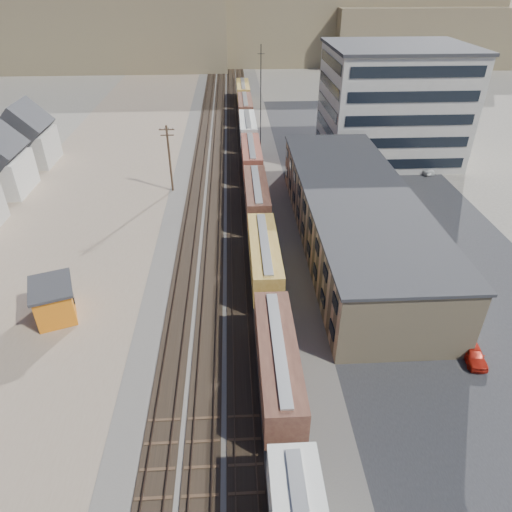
{
  "coord_description": "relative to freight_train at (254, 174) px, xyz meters",
  "views": [
    {
      "loc": [
        0.72,
        -22.61,
        29.01
      ],
      "look_at": [
        2.91,
        18.07,
        3.0
      ],
      "focal_mm": 32.0,
      "sensor_mm": 36.0,
      "label": 1
    }
  ],
  "objects": [
    {
      "name": "radio_mast",
      "position": [
        2.2,
        19.05,
        6.33
      ],
      "size": [
        1.2,
        0.16,
        18.0
      ],
      "color": "black",
      "rests_on": "ground"
    },
    {
      "name": "parked_car_blue",
      "position": [
        21.61,
        15.84,
        -2.11
      ],
      "size": [
        4.41,
        5.41,
        1.37
      ],
      "primitive_type": "imported",
      "rotation": [
        0.0,
        0.0,
        0.52
      ],
      "color": "navy",
      "rests_on": "ground"
    },
    {
      "name": "ground",
      "position": [
        -3.8,
        -40.95,
        -2.79
      ],
      "size": [
        300.0,
        300.0,
        0.0
      ],
      "primitive_type": "plane",
      "color": "#6B6356",
      "rests_on": "ground"
    },
    {
      "name": "utility_pole_north",
      "position": [
        -12.3,
        1.05,
        2.5
      ],
      "size": [
        2.2,
        0.32,
        10.0
      ],
      "color": "#382619",
      "rests_on": "ground"
    },
    {
      "name": "parked_car_far",
      "position": [
        28.42,
        6.1,
        -2.06
      ],
      "size": [
        2.98,
        4.66,
        1.48
      ],
      "primitive_type": "imported",
      "rotation": [
        0.0,
        0.0,
        0.31
      ],
      "color": "silver",
      "rests_on": "ground"
    },
    {
      "name": "warehouse",
      "position": [
        11.18,
        -15.95,
        0.86
      ],
      "size": [
        12.4,
        40.4,
        7.25
      ],
      "color": "tan",
      "rests_on": "ground"
    },
    {
      "name": "parked_car_red",
      "position": [
        17.24,
        -35.89,
        -2.12
      ],
      "size": [
        1.94,
        4.09,
        1.35
      ],
      "primitive_type": "imported",
      "rotation": [
        0.0,
        0.0,
        -0.09
      ],
      "color": "#B51F10",
      "rests_on": "ground"
    },
    {
      "name": "asphalt_lot",
      "position": [
        18.2,
        -5.95,
        -2.77
      ],
      "size": [
        26.0,
        120.0,
        0.04
      ],
      "primitive_type": "cube",
      "color": "#232326",
      "rests_on": "ground"
    },
    {
      "name": "maintenance_shed",
      "position": [
        -20.62,
        -27.99,
        -0.92
      ],
      "size": [
        5.33,
        6.01,
        3.66
      ],
      "color": "orange",
      "rests_on": "ground"
    },
    {
      "name": "ballast_bed",
      "position": [
        -3.8,
        9.05,
        -2.76
      ],
      "size": [
        18.0,
        200.0,
        0.06
      ],
      "primitive_type": "cube",
      "color": "#4C4742",
      "rests_on": "ground"
    },
    {
      "name": "office_tower",
      "position": [
        24.15,
        14.01,
        6.47
      ],
      "size": [
        22.6,
        18.6,
        18.45
      ],
      "color": "#9E998E",
      "rests_on": "ground"
    },
    {
      "name": "hills_north",
      "position": [
        -3.63,
        126.98,
        11.31
      ],
      "size": [
        265.0,
        80.0,
        32.0
      ],
      "color": "brown",
      "rests_on": "ground"
    },
    {
      "name": "dirt_yard",
      "position": [
        -23.8,
        -0.95,
        -2.78
      ],
      "size": [
        24.0,
        180.0,
        0.03
      ],
      "primitive_type": "cube",
      "color": "#7F6A57",
      "rests_on": "ground"
    },
    {
      "name": "freight_train",
      "position": [
        0.0,
        0.0,
        0.0
      ],
      "size": [
        3.0,
        119.74,
        4.46
      ],
      "color": "black",
      "rests_on": "ground"
    },
    {
      "name": "rail_tracks",
      "position": [
        -4.35,
        9.05,
        -2.68
      ],
      "size": [
        11.4,
        200.0,
        0.24
      ],
      "color": "black",
      "rests_on": "ground"
    }
  ]
}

